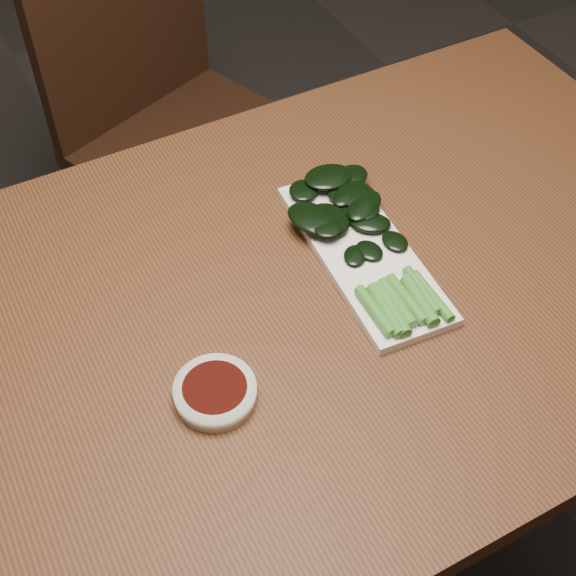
{
  "coord_description": "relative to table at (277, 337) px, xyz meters",
  "views": [
    {
      "loc": [
        -0.31,
        -0.61,
        1.57
      ],
      "look_at": [
        0.02,
        0.01,
        0.76
      ],
      "focal_mm": 50.0,
      "sensor_mm": 36.0,
      "label": 1
    }
  ],
  "objects": [
    {
      "name": "gai_lan",
      "position": [
        0.15,
        0.05,
        0.1
      ],
      "size": [
        0.17,
        0.33,
        0.02
      ],
      "color": "#439031",
      "rests_on": "serving_plate"
    },
    {
      "name": "ground",
      "position": [
        0.0,
        0.0,
        -0.68
      ],
      "size": [
        6.0,
        6.0,
        0.0
      ],
      "primitive_type": "plane",
      "color": "#2C2A2A",
      "rests_on": "ground"
    },
    {
      "name": "table",
      "position": [
        0.0,
        0.0,
        0.0
      ],
      "size": [
        1.4,
        0.8,
        0.75
      ],
      "color": "#4E2B16",
      "rests_on": "ground"
    },
    {
      "name": "chair_far",
      "position": [
        0.15,
        0.78,
        -0.19
      ],
      "size": [
        0.58,
        0.58,
        0.89
      ],
      "rotation": [
        0.0,
        0.0,
        0.37
      ],
      "color": "black",
      "rests_on": "ground"
    },
    {
      "name": "sauce_bowl",
      "position": [
        -0.13,
        -0.1,
        0.08
      ],
      "size": [
        0.1,
        0.1,
        0.02
      ],
      "color": "white",
      "rests_on": "table"
    },
    {
      "name": "serving_plate",
      "position": [
        0.15,
        0.02,
        0.08
      ],
      "size": [
        0.15,
        0.34,
        0.01
      ],
      "rotation": [
        0.0,
        0.0,
        -0.08
      ],
      "color": "white",
      "rests_on": "table"
    }
  ]
}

